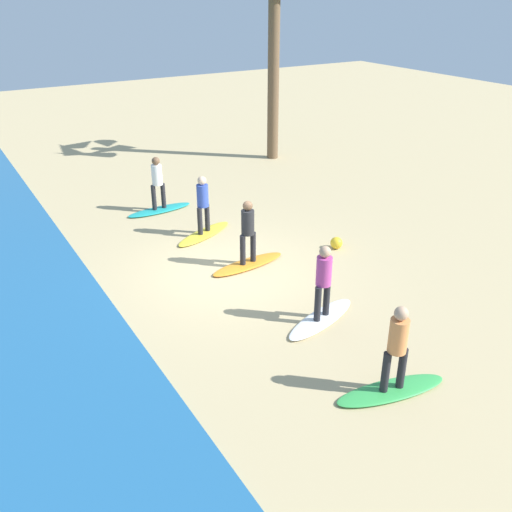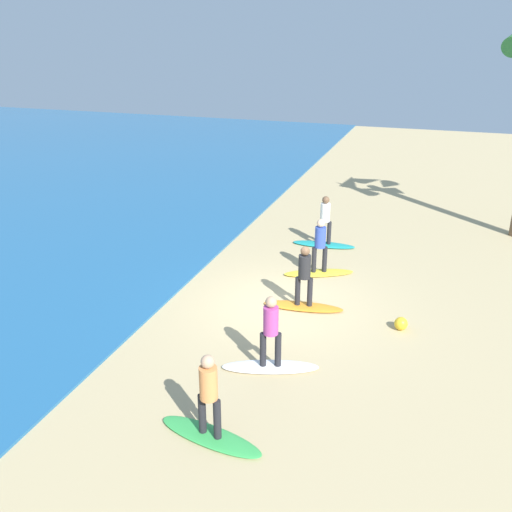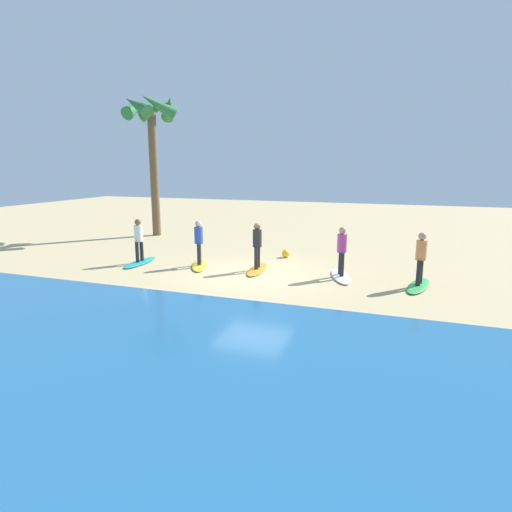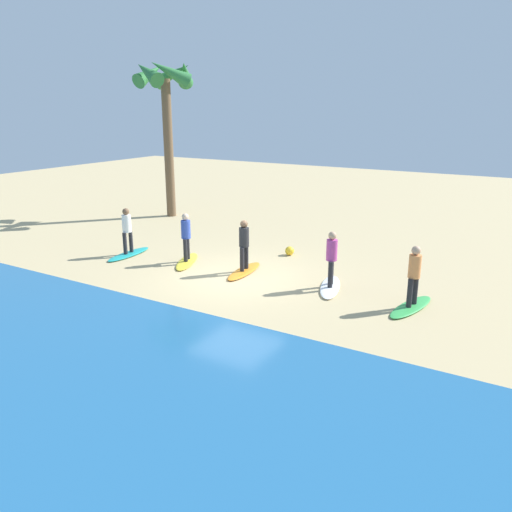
% 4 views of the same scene
% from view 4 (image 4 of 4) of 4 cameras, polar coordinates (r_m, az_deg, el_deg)
% --- Properties ---
extents(ground_plane, '(60.00, 60.00, 0.00)m').
position_cam_4_polar(ground_plane, '(16.18, -2.16, -2.37)').
color(ground_plane, tan).
extents(surfboard_green, '(0.95, 2.17, 0.09)m').
position_cam_4_polar(surfboard_green, '(14.34, 16.89, -5.43)').
color(surfboard_green, green).
rests_on(surfboard_green, ground).
extents(surfer_green, '(0.32, 0.45, 1.64)m').
position_cam_4_polar(surfer_green, '(14.01, 17.22, -1.66)').
color(surfer_green, '#232328').
rests_on(surfer_green, surfboard_green).
extents(surfboard_white, '(1.18, 2.17, 0.09)m').
position_cam_4_polar(surfboard_white, '(15.35, 8.27, -3.41)').
color(surfboard_white, white).
rests_on(surfboard_white, ground).
extents(surfer_white, '(0.32, 0.44, 1.64)m').
position_cam_4_polar(surfer_white, '(15.05, 8.42, 0.14)').
color(surfer_white, '#232328').
rests_on(surfer_white, surfboard_white).
extents(surfboard_orange, '(0.79, 2.15, 0.09)m').
position_cam_4_polar(surfboard_orange, '(16.63, -1.32, -1.68)').
color(surfboard_orange, orange).
rests_on(surfboard_orange, ground).
extents(surfer_orange, '(0.32, 0.46, 1.64)m').
position_cam_4_polar(surfer_orange, '(16.35, -1.34, 1.62)').
color(surfer_orange, '#232328').
rests_on(surfer_orange, surfboard_orange).
extents(surfboard_yellow, '(1.38, 2.14, 0.09)m').
position_cam_4_polar(surfboard_yellow, '(17.81, -7.69, -0.59)').
color(surfboard_yellow, yellow).
rests_on(surfboard_yellow, ground).
extents(surfer_yellow, '(0.32, 0.43, 1.64)m').
position_cam_4_polar(surfer_yellow, '(17.55, -7.81, 2.50)').
color(surfer_yellow, '#232328').
rests_on(surfer_yellow, surfboard_yellow).
extents(surfboard_teal, '(0.69, 2.13, 0.09)m').
position_cam_4_polar(surfboard_teal, '(19.08, -13.98, 0.21)').
color(surfboard_teal, teal).
rests_on(surfboard_teal, ground).
extents(surfer_teal, '(0.32, 0.46, 1.64)m').
position_cam_4_polar(surfer_teal, '(18.84, -14.19, 3.11)').
color(surfer_teal, '#232328').
rests_on(surfer_teal, surfboard_teal).
extents(palm_tree, '(2.88, 3.03, 7.34)m').
position_cam_4_polar(palm_tree, '(25.11, -10.02, 17.72)').
color(palm_tree, brown).
rests_on(palm_tree, ground).
extents(beach_ball, '(0.33, 0.33, 0.33)m').
position_cam_4_polar(beach_ball, '(18.54, 3.76, 0.58)').
color(beach_ball, yellow).
rests_on(beach_ball, ground).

